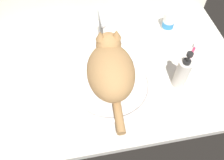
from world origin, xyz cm
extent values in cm
cube|color=silver|center=(0.00, 0.00, 1.50)|extent=(118.33, 68.28, 3.00)
torus|color=white|center=(0.46, -7.14, 4.10)|extent=(34.81, 34.81, 2.20)
cylinder|color=white|center=(0.46, -7.14, 3.30)|extent=(31.51, 31.51, 0.60)
cylinder|color=silver|center=(0.46, 16.66, 4.24)|extent=(4.00, 4.00, 2.48)
cylinder|color=silver|center=(0.46, 16.66, 14.09)|extent=(2.00, 2.00, 17.22)
sphere|color=silver|center=(0.46, 16.66, 22.70)|extent=(2.20, 2.20, 2.20)
cylinder|color=silver|center=(0.46, 12.23, 22.70)|extent=(2.00, 8.87, 2.00)
sphere|color=silver|center=(0.46, 7.80, 22.70)|extent=(2.10, 2.10, 2.10)
cylinder|color=silver|center=(-7.37, 16.66, 3.80)|extent=(3.20, 3.20, 1.60)
cone|color=silver|center=(-7.37, 16.66, 6.68)|extent=(2.88, 2.88, 4.17)
cylinder|color=silver|center=(8.29, 16.66, 3.80)|extent=(3.20, 3.20, 1.60)
cone|color=silver|center=(8.29, 16.66, 6.68)|extent=(2.88, 2.88, 4.17)
ellipsoid|color=tan|center=(0.46, -7.14, 12.73)|extent=(19.89, 27.44, 15.06)
sphere|color=tan|center=(1.03, 3.44, 16.24)|extent=(10.23, 10.23, 10.23)
cone|color=tan|center=(-2.04, 3.61, 21.74)|extent=(3.89, 3.89, 3.84)
cone|color=tan|center=(4.09, 3.28, 21.74)|extent=(3.89, 3.89, 3.84)
ellipsoid|color=silver|center=(1.23, 7.28, 15.22)|extent=(4.46, 3.29, 3.27)
ellipsoid|color=silver|center=(0.96, 2.12, 11.98)|extent=(10.56, 7.95, 8.28)
cylinder|color=tan|center=(-0.39, -23.19, 6.80)|extent=(3.92, 13.76, 3.20)
cylinder|color=silver|center=(27.81, -11.20, 9.87)|extent=(5.37, 5.37, 13.75)
cylinder|color=black|center=(27.81, -11.20, 17.35)|extent=(2.95, 2.95, 1.20)
cylinder|color=black|center=(27.81, -11.20, 19.35)|extent=(1.07, 1.07, 2.80)
cylinder|color=black|center=(27.81, -11.20, 21.35)|extent=(2.41, 2.41, 1.20)
cylinder|color=white|center=(33.95, 21.66, 6.90)|extent=(5.52, 5.52, 7.80)
cylinder|color=#338CD1|center=(33.95, 21.66, 6.28)|extent=(5.69, 5.69, 3.12)
cylinder|color=white|center=(33.95, 21.66, 11.89)|extent=(5.80, 5.80, 2.18)
cylinder|color=#D83359|center=(36.86, 0.18, 3.50)|extent=(11.62, 13.26, 1.00)
cube|color=white|center=(43.15, 7.47, 4.10)|extent=(2.61, 2.75, 1.20)
camera|label=1|loc=(-9.06, -58.85, 81.54)|focal=36.30mm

